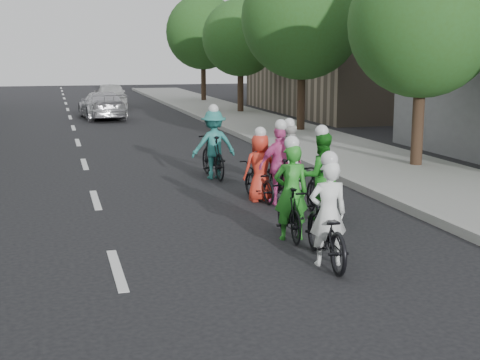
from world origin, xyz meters
name	(u,v)px	position (x,y,z in m)	size (l,w,h in m)	color
ground	(117,270)	(0.00, 0.00, 0.00)	(120.00, 120.00, 0.00)	black
sidewalk_right	(339,151)	(8.00, 10.00, 0.07)	(4.00, 80.00, 0.15)	gray
curb_right	(282,153)	(6.05, 10.00, 0.09)	(0.18, 80.00, 0.18)	#999993
bldg_se	(371,38)	(16.00, 24.00, 4.00)	(10.00, 14.00, 8.00)	gray
tree_r_0	(423,23)	(8.80, 6.60, 3.96)	(4.00, 4.00, 5.97)	black
tree_r_1	(302,18)	(8.80, 15.60, 4.52)	(4.80, 4.80, 6.93)	black
tree_r_2	(240,38)	(8.80, 24.60, 3.96)	(4.00, 4.00, 5.97)	black
tree_r_3	(203,32)	(8.80, 33.60, 4.52)	(4.80, 4.80, 6.93)	black
cyclist_0	(320,183)	(4.11, 2.15, 0.69)	(0.88, 1.70, 1.84)	black
cyclist_1	(288,164)	(4.47, 5.00, 0.60)	(0.85, 1.77, 1.70)	black
cyclist_2	(213,150)	(3.11, 6.87, 0.74)	(1.18, 1.90, 1.91)	black
cyclist_3	(280,173)	(3.78, 3.61, 0.67)	(1.02, 1.70, 1.82)	black
cyclist_4	(326,226)	(3.11, -0.52, 0.58)	(0.87, 1.98, 1.75)	black
cyclist_5	(290,203)	(3.06, 0.95, 0.62)	(0.64, 1.60, 1.81)	black
cyclist_6	(259,175)	(3.45, 4.01, 0.56)	(0.77, 1.63, 1.63)	black
follow_car_lead	(102,105)	(1.51, 23.75, 0.67)	(1.89, 4.65, 1.35)	#BAB9BF
follow_car_trail	(110,95)	(2.45, 30.07, 0.76)	(1.79, 4.46, 1.52)	silver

